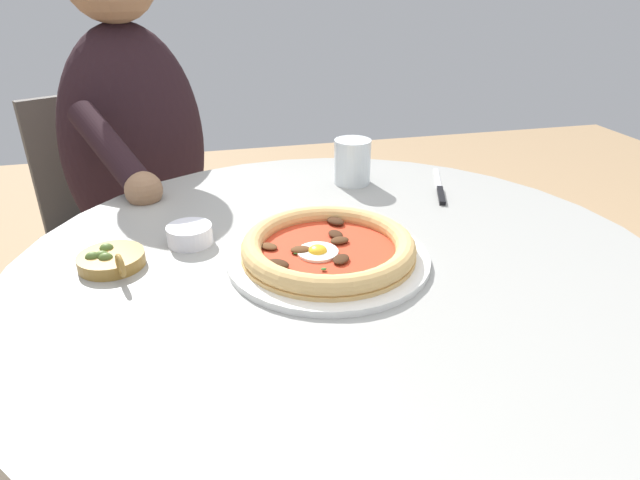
{
  "coord_description": "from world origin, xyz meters",
  "views": [
    {
      "loc": [
        0.2,
        0.68,
        1.11
      ],
      "look_at": [
        0.03,
        -0.03,
        0.75
      ],
      "focal_mm": 30.28,
      "sensor_mm": 36.0,
      "label": 1
    }
  ],
  "objects_px": {
    "steak_knife": "(440,190)",
    "ramekin_capers": "(190,234)",
    "olive_pan": "(111,260)",
    "dining_table": "(341,336)",
    "diner_person": "(148,224)",
    "water_glass": "(352,164)",
    "cafe_chair_diner": "(127,216)",
    "pizza_on_plate": "(329,251)"
  },
  "relations": [
    {
      "from": "steak_knife",
      "to": "ramekin_capers",
      "type": "distance_m",
      "value": 0.49
    },
    {
      "from": "olive_pan",
      "to": "ramekin_capers",
      "type": "bearing_deg",
      "value": -156.63
    },
    {
      "from": "dining_table",
      "to": "diner_person",
      "type": "distance_m",
      "value": 0.72
    },
    {
      "from": "water_glass",
      "to": "diner_person",
      "type": "bearing_deg",
      "value": -36.93
    },
    {
      "from": "diner_person",
      "to": "water_glass",
      "type": "bearing_deg",
      "value": 143.07
    },
    {
      "from": "steak_knife",
      "to": "cafe_chair_diner",
      "type": "xyz_separation_m",
      "value": [
        0.65,
        -0.55,
        -0.22
      ]
    },
    {
      "from": "pizza_on_plate",
      "to": "ramekin_capers",
      "type": "height_order",
      "value": "pizza_on_plate"
    },
    {
      "from": "cafe_chair_diner",
      "to": "dining_table",
      "type": "bearing_deg",
      "value": 117.21
    },
    {
      "from": "dining_table",
      "to": "pizza_on_plate",
      "type": "relative_size",
      "value": 3.29
    },
    {
      "from": "cafe_chair_diner",
      "to": "ramekin_capers",
      "type": "bearing_deg",
      "value": 105.0
    },
    {
      "from": "steak_knife",
      "to": "diner_person",
      "type": "distance_m",
      "value": 0.75
    },
    {
      "from": "water_glass",
      "to": "ramekin_capers",
      "type": "distance_m",
      "value": 0.38
    },
    {
      "from": "dining_table",
      "to": "steak_knife",
      "type": "distance_m",
      "value": 0.37
    },
    {
      "from": "olive_pan",
      "to": "cafe_chair_diner",
      "type": "relative_size",
      "value": 0.14
    },
    {
      "from": "steak_knife",
      "to": "dining_table",
      "type": "bearing_deg",
      "value": 40.32
    },
    {
      "from": "pizza_on_plate",
      "to": "cafe_chair_diner",
      "type": "height_order",
      "value": "cafe_chair_diner"
    },
    {
      "from": "water_glass",
      "to": "ramekin_capers",
      "type": "bearing_deg",
      "value": 31.81
    },
    {
      "from": "dining_table",
      "to": "ramekin_capers",
      "type": "height_order",
      "value": "ramekin_capers"
    },
    {
      "from": "dining_table",
      "to": "ramekin_capers",
      "type": "relative_size",
      "value": 13.91
    },
    {
      "from": "pizza_on_plate",
      "to": "steak_knife",
      "type": "xyz_separation_m",
      "value": [
        -0.28,
        -0.22,
        -0.02
      ]
    },
    {
      "from": "dining_table",
      "to": "pizza_on_plate",
      "type": "distance_m",
      "value": 0.16
    },
    {
      "from": "dining_table",
      "to": "water_glass",
      "type": "relative_size",
      "value": 11.03
    },
    {
      "from": "dining_table",
      "to": "water_glass",
      "type": "xyz_separation_m",
      "value": [
        -0.11,
        -0.31,
        0.18
      ]
    },
    {
      "from": "olive_pan",
      "to": "diner_person",
      "type": "bearing_deg",
      "value": -90.03
    },
    {
      "from": "steak_knife",
      "to": "water_glass",
      "type": "bearing_deg",
      "value": -30.51
    },
    {
      "from": "pizza_on_plate",
      "to": "olive_pan",
      "type": "relative_size",
      "value": 2.55
    },
    {
      "from": "dining_table",
      "to": "water_glass",
      "type": "distance_m",
      "value": 0.37
    },
    {
      "from": "steak_knife",
      "to": "cafe_chair_diner",
      "type": "height_order",
      "value": "cafe_chair_diner"
    },
    {
      "from": "olive_pan",
      "to": "diner_person",
      "type": "xyz_separation_m",
      "value": [
        -0.0,
        -0.58,
        -0.2
      ]
    },
    {
      "from": "diner_person",
      "to": "steak_knife",
      "type": "bearing_deg",
      "value": 144.63
    },
    {
      "from": "steak_knife",
      "to": "olive_pan",
      "type": "bearing_deg",
      "value": 15.26
    },
    {
      "from": "diner_person",
      "to": "cafe_chair_diner",
      "type": "xyz_separation_m",
      "value": [
        0.06,
        -0.13,
        -0.03
      ]
    },
    {
      "from": "water_glass",
      "to": "pizza_on_plate",
      "type": "bearing_deg",
      "value": 67.59
    },
    {
      "from": "diner_person",
      "to": "cafe_chair_diner",
      "type": "height_order",
      "value": "diner_person"
    },
    {
      "from": "steak_knife",
      "to": "ramekin_capers",
      "type": "height_order",
      "value": "ramekin_capers"
    },
    {
      "from": "water_glass",
      "to": "steak_knife",
      "type": "bearing_deg",
      "value": 149.49
    },
    {
      "from": "steak_knife",
      "to": "ramekin_capers",
      "type": "bearing_deg",
      "value": 13.22
    },
    {
      "from": "dining_table",
      "to": "diner_person",
      "type": "xyz_separation_m",
      "value": [
        0.33,
        -0.64,
        -0.05
      ]
    },
    {
      "from": "cafe_chair_diner",
      "to": "olive_pan",
      "type": "bearing_deg",
      "value": 95.07
    },
    {
      "from": "water_glass",
      "to": "steak_knife",
      "type": "relative_size",
      "value": 0.46
    },
    {
      "from": "steak_knife",
      "to": "diner_person",
      "type": "bearing_deg",
      "value": -35.37
    },
    {
      "from": "steak_knife",
      "to": "olive_pan",
      "type": "height_order",
      "value": "olive_pan"
    }
  ]
}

